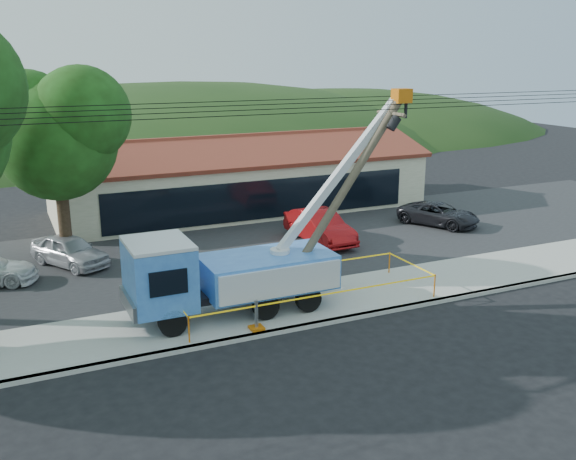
# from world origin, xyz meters

# --- Properties ---
(ground) EXTENTS (120.00, 120.00, 0.00)m
(ground) POSITION_xyz_m (0.00, 0.00, 0.00)
(ground) COLOR black
(ground) RESTS_ON ground
(curb) EXTENTS (60.00, 0.25, 0.15)m
(curb) POSITION_xyz_m (0.00, 2.10, 0.07)
(curb) COLOR #B1B0A5
(curb) RESTS_ON ground
(sidewalk) EXTENTS (60.00, 4.00, 0.15)m
(sidewalk) POSITION_xyz_m (0.00, 4.00, 0.07)
(sidewalk) COLOR #B1B0A5
(sidewalk) RESTS_ON ground
(parking_lot) EXTENTS (60.00, 12.00, 0.10)m
(parking_lot) POSITION_xyz_m (0.00, 12.00, 0.05)
(parking_lot) COLOR #28282B
(parking_lot) RESTS_ON ground
(strip_mall) EXTENTS (22.50, 8.53, 4.67)m
(strip_mall) POSITION_xyz_m (4.00, 19.98, 1.88)
(strip_mall) COLOR beige
(strip_mall) RESTS_ON ground
(tree_lot) EXTENTS (6.30, 5.60, 8.94)m
(tree_lot) POSITION_xyz_m (-7.00, 13.00, 6.21)
(tree_lot) COLOR #332316
(tree_lot) RESTS_ON ground
(hill_center) EXTENTS (89.60, 64.00, 32.00)m
(hill_center) POSITION_xyz_m (10.00, 55.00, 0.00)
(hill_center) COLOR #1E3A15
(hill_center) RESTS_ON ground
(hill_east) EXTENTS (72.80, 52.00, 26.00)m
(hill_east) POSITION_xyz_m (30.00, 55.00, 0.00)
(hill_east) COLOR #1E3A15
(hill_east) RESTS_ON ground
(utility_truck) EXTENTS (11.04, 4.09, 7.92)m
(utility_truck) POSITION_xyz_m (-2.36, 4.23, 1.76)
(utility_truck) COLOR black
(utility_truck) RESTS_ON ground
(leaning_pole) EXTENTS (5.64, 1.79, 7.85)m
(leaning_pole) POSITION_xyz_m (2.32, 4.00, 4.39)
(leaning_pole) COLOR brown
(leaning_pole) RESTS_ON ground
(caution_tape) EXTENTS (9.94, 3.23, 0.93)m
(caution_tape) POSITION_xyz_m (0.59, 3.97, 0.84)
(caution_tape) COLOR #D7670B
(caution_tape) RESTS_ON ground
(car_silver) EXTENTS (3.51, 4.40, 1.40)m
(car_silver) POSITION_xyz_m (-6.94, 12.52, 0.00)
(car_silver) COLOR #B4B5BB
(car_silver) RESTS_ON ground
(car_red) EXTENTS (1.92, 4.96, 1.61)m
(car_red) POSITION_xyz_m (5.03, 11.19, 0.00)
(car_red) COLOR #A81013
(car_red) RESTS_ON ground
(car_dark) EXTENTS (3.90, 4.94, 1.25)m
(car_dark) POSITION_xyz_m (12.62, 11.39, 0.00)
(car_dark) COLOR black
(car_dark) RESTS_ON ground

